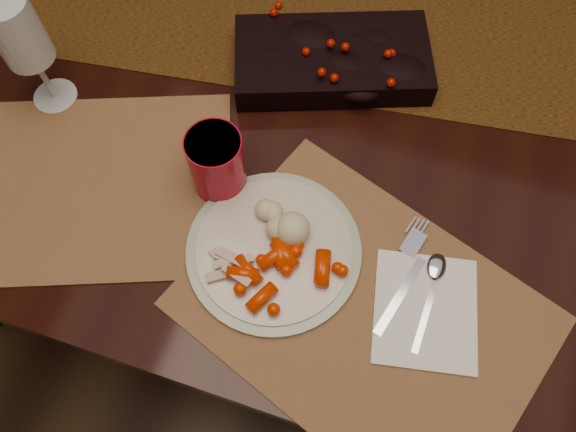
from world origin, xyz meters
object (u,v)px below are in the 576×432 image
(centerpiece, at_px, (332,57))
(red_cup, at_px, (217,163))
(placemat_main, at_px, (364,311))
(baby_carrots, at_px, (283,274))
(dinner_plate, at_px, (274,250))
(napkin, at_px, (425,311))
(dining_table, at_px, (337,204))
(turkey_shreds, at_px, (229,265))
(wine_glass, at_px, (31,55))
(mashed_potatoes, at_px, (279,216))

(centerpiece, xyz_separation_m, red_cup, (-0.10, -0.26, 0.02))
(placemat_main, distance_m, baby_carrots, 0.12)
(dinner_plate, distance_m, baby_carrots, 0.05)
(centerpiece, height_order, napkin, centerpiece)
(dining_table, distance_m, red_cup, 0.51)
(turkey_shreds, xyz_separation_m, red_cup, (-0.06, 0.13, 0.03))
(dinner_plate, distance_m, wine_glass, 0.46)
(mashed_potatoes, distance_m, wine_glass, 0.44)
(dining_table, xyz_separation_m, napkin, (0.18, -0.31, 0.38))
(baby_carrots, distance_m, turkey_shreds, 0.07)
(centerpiece, distance_m, mashed_potatoes, 0.30)
(baby_carrots, bearing_deg, red_cup, 139.13)
(dinner_plate, height_order, napkin, dinner_plate)
(red_cup, xyz_separation_m, wine_glass, (-0.32, 0.07, 0.04))
(placemat_main, bearing_deg, centerpiece, 132.71)
(centerpiece, relative_size, wine_glass, 1.56)
(placemat_main, height_order, baby_carrots, baby_carrots)
(dinner_plate, distance_m, turkey_shreds, 0.07)
(centerpiece, relative_size, baby_carrots, 2.58)
(centerpiece, distance_m, placemat_main, 0.42)
(dining_table, relative_size, wine_glass, 8.89)
(placemat_main, xyz_separation_m, wine_glass, (-0.57, 0.19, 0.10))
(centerpiece, height_order, wine_glass, wine_glass)
(dining_table, xyz_separation_m, centerpiece, (-0.05, 0.05, 0.41))
(dining_table, height_order, red_cup, red_cup)
(napkin, distance_m, red_cup, 0.35)
(baby_carrots, relative_size, red_cup, 1.11)
(centerpiece, distance_m, turkey_shreds, 0.39)
(dinner_plate, relative_size, baby_carrots, 2.03)
(mashed_potatoes, bearing_deg, napkin, -14.16)
(dinner_plate, height_order, mashed_potatoes, mashed_potatoes)
(dining_table, bearing_deg, mashed_potatoes, -100.14)
(red_cup, distance_m, wine_glass, 0.32)
(mashed_potatoes, relative_size, red_cup, 0.76)
(placemat_main, bearing_deg, dinner_plate, -176.55)
(centerpiece, height_order, baby_carrots, centerpiece)
(baby_carrots, distance_m, mashed_potatoes, 0.08)
(centerpiece, relative_size, red_cup, 2.87)
(centerpiece, relative_size, placemat_main, 0.68)
(placemat_main, distance_m, turkey_shreds, 0.20)
(centerpiece, distance_m, wine_glass, 0.46)
(baby_carrots, bearing_deg, dinner_plate, 125.14)
(placemat_main, distance_m, red_cup, 0.29)
(centerpiece, relative_size, dinner_plate, 1.27)
(mashed_potatoes, height_order, turkey_shreds, mashed_potatoes)
(turkey_shreds, bearing_deg, red_cup, 116.53)
(wine_glass, bearing_deg, napkin, -14.34)
(mashed_potatoes, xyz_separation_m, turkey_shreds, (-0.04, -0.09, -0.01))
(red_cup, bearing_deg, baby_carrots, -40.87)
(dinner_plate, bearing_deg, red_cup, 143.63)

